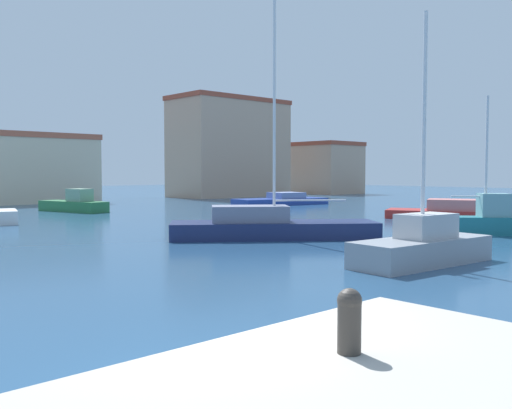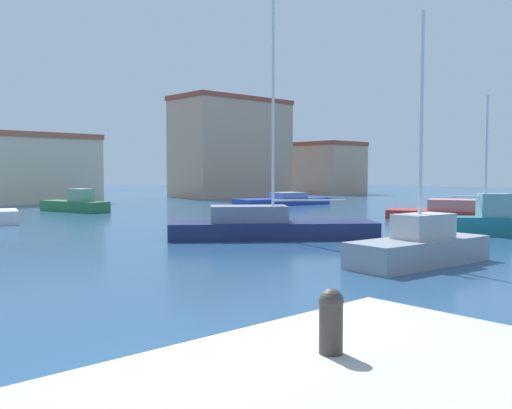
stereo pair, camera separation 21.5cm
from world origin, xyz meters
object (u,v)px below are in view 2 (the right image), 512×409
Objects in this scene: mooring_bollard at (331,318)px; sailboat_teal_mid_harbor at (486,220)px; motorboat_blue_far_right at (283,200)px; sailboat_navy_outer_mooring at (268,225)px; sailboat_grey_distant_north at (420,245)px; motorboat_green_distant_east at (76,204)px; motorboat_red_behind_lamppost at (456,212)px.

sailboat_teal_mid_harbor is (20.32, 8.19, -0.75)m from mooring_bollard.
sailboat_teal_mid_harbor is 24.76m from motorboat_blue_far_right.
sailboat_navy_outer_mooring is 1.54× the size of motorboat_blue_far_right.
motorboat_blue_far_right is at bearing 52.59° from sailboat_grey_distant_north.
motorboat_green_distant_east reaches higher than motorboat_blue_far_right.
mooring_bollard is 0.11× the size of motorboat_green_distant_east.
sailboat_grey_distant_north is at bearing -165.54° from sailboat_teal_mid_harbor.
sailboat_navy_outer_mooring is (12.26, 13.82, -0.85)m from mooring_bollard.
motorboat_green_distant_east is (0.96, 20.83, -0.03)m from sailboat_navy_outer_mooring.
sailboat_teal_mid_harbor is at bearing 14.46° from sailboat_grey_distant_north.
sailboat_teal_mid_harbor is 27.40m from motorboat_green_distant_east.
sailboat_navy_outer_mooring reaches higher than motorboat_blue_far_right.
motorboat_blue_far_right is 1.46× the size of motorboat_green_distant_east.
motorboat_red_behind_lamppost is 1.10× the size of sailboat_grey_distant_north.
motorboat_green_distant_east is at bearing 85.55° from sailboat_grey_distant_north.
sailboat_navy_outer_mooring is 1.60× the size of motorboat_red_behind_lamppost.
motorboat_red_behind_lamppost is 8.61m from sailboat_teal_mid_harbor.
sailboat_grey_distant_north is at bearing -99.08° from sailboat_navy_outer_mooring.
motorboat_blue_far_right is (9.86, 22.71, -0.28)m from sailboat_teal_mid_harbor.
sailboat_teal_mid_harbor is (-6.88, -5.17, 0.24)m from motorboat_red_behind_lamppost.
sailboat_navy_outer_mooring is 24.76m from motorboat_blue_far_right.
motorboat_blue_far_right is at bearing -12.47° from motorboat_green_distant_east.
sailboat_grey_distant_north is (10.97, 5.78, -0.82)m from mooring_bollard.
motorboat_blue_far_right is (19.21, 25.12, -0.20)m from sailboat_grey_distant_north.
mooring_bollard is 21.92m from sailboat_teal_mid_harbor.
sailboat_teal_mid_harbor reaches higher than motorboat_green_distant_east.
sailboat_teal_mid_harbor is at bearing -143.08° from motorboat_red_behind_lamppost.
sailboat_grey_distant_north is at bearing 27.78° from mooring_bollard.
mooring_bollard is 0.08× the size of sailboat_grey_distant_north.
sailboat_navy_outer_mooring is 2.15× the size of sailboat_teal_mid_harbor.
motorboat_blue_far_right is (30.19, 30.90, -1.03)m from mooring_bollard.
sailboat_navy_outer_mooring is at bearing 80.92° from sailboat_grey_distant_north.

